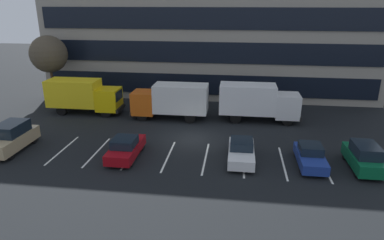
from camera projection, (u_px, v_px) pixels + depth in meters
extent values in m
plane|color=black|center=(193.00, 139.00, 28.84)|extent=(120.00, 120.00, 0.00)
cube|color=gray|center=(212.00, 2.00, 42.09)|extent=(38.70, 13.03, 21.60)
cube|color=black|center=(206.00, 85.00, 38.87)|extent=(37.15, 0.16, 2.30)
cube|color=black|center=(206.00, 53.00, 37.67)|extent=(37.15, 0.16, 2.30)
cube|color=black|center=(207.00, 19.00, 36.48)|extent=(37.15, 0.16, 2.30)
cube|color=silver|center=(63.00, 150.00, 26.74)|extent=(0.14, 5.40, 0.01)
cube|color=silver|center=(97.00, 152.00, 26.40)|extent=(0.14, 5.40, 0.01)
cube|color=silver|center=(132.00, 154.00, 26.05)|extent=(0.14, 5.40, 0.01)
cube|color=silver|center=(168.00, 156.00, 25.70)|extent=(0.14, 5.40, 0.01)
cube|color=silver|center=(205.00, 158.00, 25.35)|extent=(0.14, 5.40, 0.01)
cube|color=silver|center=(244.00, 160.00, 25.00)|extent=(0.14, 5.40, 0.01)
cube|color=silver|center=(283.00, 163.00, 24.65)|extent=(0.14, 5.40, 0.01)
cube|color=silver|center=(323.00, 165.00, 24.30)|extent=(0.14, 5.40, 0.01)
cube|color=white|center=(287.00, 106.00, 32.37)|extent=(2.22, 2.42, 2.22)
cube|color=black|center=(299.00, 102.00, 32.09)|extent=(0.06, 2.04, 0.98)
cube|color=white|center=(247.00, 99.00, 32.66)|extent=(5.25, 2.53, 2.73)
cube|color=black|center=(299.00, 116.00, 32.55)|extent=(0.20, 2.42, 0.40)
cylinder|color=black|center=(285.00, 113.00, 33.72)|extent=(1.01, 0.30, 1.01)
cylinder|color=black|center=(287.00, 120.00, 31.77)|extent=(1.01, 0.30, 1.01)
cylinder|color=black|center=(236.00, 111.00, 34.31)|extent=(1.01, 0.30, 1.01)
cylinder|color=black|center=(235.00, 118.00, 32.37)|extent=(1.01, 0.30, 1.01)
cube|color=yellow|center=(109.00, 99.00, 34.62)|extent=(2.18, 2.38, 2.18)
cube|color=black|center=(119.00, 95.00, 34.34)|extent=(0.06, 2.00, 0.96)
cube|color=yellow|center=(74.00, 93.00, 34.90)|extent=(5.15, 2.48, 2.68)
cube|color=black|center=(120.00, 108.00, 34.79)|extent=(0.20, 2.38, 0.40)
cylinder|color=black|center=(113.00, 107.00, 35.94)|extent=(0.99, 0.30, 0.99)
cylinder|color=black|center=(106.00, 112.00, 34.03)|extent=(0.99, 0.30, 0.99)
cylinder|color=black|center=(71.00, 105.00, 36.52)|extent=(0.99, 0.30, 0.99)
cylinder|color=black|center=(62.00, 111.00, 34.62)|extent=(0.99, 0.30, 0.99)
cube|color=#D85914|center=(144.00, 102.00, 33.60)|extent=(2.17, 2.37, 2.17)
cube|color=black|center=(133.00, 98.00, 33.59)|extent=(0.06, 1.99, 0.95)
cube|color=white|center=(181.00, 98.00, 32.97)|extent=(5.13, 2.47, 2.66)
cube|color=black|center=(134.00, 111.00, 34.06)|extent=(0.20, 2.37, 0.39)
cylinder|color=black|center=(142.00, 116.00, 33.01)|extent=(0.99, 0.30, 0.99)
cylinder|color=black|center=(147.00, 110.00, 34.91)|extent=(0.99, 0.30, 0.99)
cylinder|color=black|center=(190.00, 118.00, 32.43)|extent=(0.99, 0.30, 0.99)
cylinder|color=black|center=(193.00, 112.00, 34.33)|extent=(0.99, 0.30, 0.99)
cube|color=#0C5933|center=(363.00, 159.00, 23.60)|extent=(1.77, 4.17, 0.86)
cube|color=black|center=(366.00, 150.00, 23.14)|extent=(1.55, 2.29, 0.77)
cylinder|color=black|center=(345.00, 156.00, 25.07)|extent=(0.20, 0.62, 0.62)
cylinder|color=black|center=(367.00, 157.00, 24.88)|extent=(0.20, 0.62, 0.62)
cylinder|color=black|center=(356.00, 173.00, 22.58)|extent=(0.20, 0.62, 0.62)
cylinder|color=black|center=(381.00, 174.00, 22.39)|extent=(0.20, 0.62, 0.62)
cube|color=navy|center=(310.00, 158.00, 24.09)|extent=(1.74, 4.15, 0.68)
cube|color=black|center=(311.00, 149.00, 24.08)|extent=(1.53, 1.74, 0.58)
cylinder|color=black|center=(325.00, 171.00, 22.85)|extent=(0.21, 0.58, 0.58)
cylinder|color=black|center=(302.00, 170.00, 23.04)|extent=(0.21, 0.58, 0.58)
cylinder|color=black|center=(317.00, 154.00, 25.33)|extent=(0.21, 0.58, 0.58)
cylinder|color=black|center=(296.00, 153.00, 25.52)|extent=(0.21, 0.58, 0.58)
cube|color=white|center=(241.00, 153.00, 24.75)|extent=(1.83, 4.37, 0.71)
cube|color=black|center=(242.00, 144.00, 24.73)|extent=(1.61, 1.83, 0.61)
cylinder|color=black|center=(253.00, 166.00, 23.44)|extent=(0.22, 0.61, 0.61)
cylinder|color=black|center=(229.00, 165.00, 23.64)|extent=(0.22, 0.61, 0.61)
cylinder|color=black|center=(251.00, 150.00, 26.05)|extent=(0.22, 0.61, 0.61)
cylinder|color=black|center=(231.00, 149.00, 26.25)|extent=(0.22, 0.61, 0.61)
cube|color=maroon|center=(126.00, 149.00, 25.38)|extent=(1.86, 4.45, 0.72)
cube|color=black|center=(124.00, 142.00, 24.95)|extent=(1.64, 1.87, 0.62)
cylinder|color=black|center=(122.00, 145.00, 26.91)|extent=(0.23, 0.62, 0.62)
cylinder|color=black|center=(142.00, 146.00, 26.71)|extent=(0.23, 0.62, 0.62)
cylinder|color=black|center=(109.00, 161.00, 24.25)|extent=(0.23, 0.62, 0.62)
cylinder|color=black|center=(131.00, 162.00, 24.05)|extent=(0.23, 0.62, 0.62)
cube|color=tan|center=(11.00, 141.00, 26.47)|extent=(2.01, 4.74, 0.98)
cube|color=black|center=(11.00, 129.00, 26.38)|extent=(1.77, 2.61, 0.88)
cylinder|color=black|center=(10.00, 155.00, 25.08)|extent=(0.23, 0.70, 0.70)
cylinder|color=black|center=(34.00, 139.00, 27.92)|extent=(0.23, 0.70, 0.70)
cylinder|color=black|center=(14.00, 138.00, 28.14)|extent=(0.23, 0.70, 0.70)
cylinder|color=#473323|center=(53.00, 86.00, 38.46)|extent=(0.28, 0.28, 3.92)
sphere|color=#4C4233|center=(49.00, 54.00, 37.29)|extent=(3.99, 3.99, 3.99)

